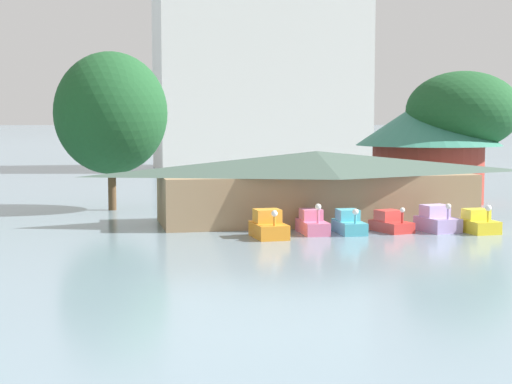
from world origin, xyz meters
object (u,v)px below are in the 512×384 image
(shoreline_tree_right, at_px, (463,111))
(pedal_boat_orange, at_px, (269,227))
(pedal_boat_pink, at_px, (312,224))
(green_roof_pavilion, at_px, (428,142))
(pedal_boat_yellow, at_px, (478,223))
(boathouse, at_px, (316,185))
(background_building_block, at_px, (259,63))
(pedal_boat_cyan, at_px, (349,224))
(shoreline_tree_mid, at_px, (111,113))
(pedal_boat_red, at_px, (391,223))
(pedal_boat_lavender, at_px, (437,221))

(shoreline_tree_right, bearing_deg, pedal_boat_orange, -142.06)
(pedal_boat_pink, distance_m, green_roof_pavilion, 19.71)
(pedal_boat_yellow, xyz_separation_m, boathouse, (-7.63, 6.39, 1.78))
(shoreline_tree_right, bearing_deg, background_building_block, 97.75)
(pedal_boat_orange, distance_m, pedal_boat_yellow, 11.98)
(pedal_boat_pink, bearing_deg, shoreline_tree_right, 131.50)
(pedal_boat_orange, xyz_separation_m, pedal_boat_yellow, (11.97, -0.50, -0.07))
(pedal_boat_cyan, height_order, shoreline_tree_mid, shoreline_tree_mid)
(pedal_boat_red, height_order, green_roof_pavilion, green_roof_pavilion)
(pedal_boat_red, xyz_separation_m, background_building_block, (4.75, 58.27, 13.12))
(pedal_boat_cyan, distance_m, shoreline_tree_mid, 20.01)
(pedal_boat_yellow, height_order, green_roof_pavilion, green_roof_pavilion)
(pedal_boat_lavender, xyz_separation_m, pedal_boat_yellow, (2.03, -0.99, -0.06))
(pedal_boat_yellow, bearing_deg, pedal_boat_orange, -96.79)
(boathouse, height_order, background_building_block, background_building_block)
(pedal_boat_yellow, relative_size, shoreline_tree_right, 0.24)
(pedal_boat_lavender, bearing_deg, shoreline_tree_mid, -139.54)
(pedal_boat_cyan, height_order, shoreline_tree_right, shoreline_tree_right)
(shoreline_tree_mid, height_order, background_building_block, background_building_block)
(pedal_boat_pink, bearing_deg, pedal_boat_yellow, 81.12)
(green_roof_pavilion, relative_size, background_building_block, 0.41)
(pedal_boat_lavender, xyz_separation_m, shoreline_tree_mid, (-17.81, 14.49, 6.19))
(pedal_boat_pink, relative_size, shoreline_tree_right, 0.29)
(green_roof_pavilion, xyz_separation_m, shoreline_tree_right, (2.25, -1.08, 2.36))
(shoreline_tree_right, bearing_deg, pedal_boat_red, -129.30)
(green_roof_pavilion, distance_m, shoreline_tree_mid, 23.89)
(pedal_boat_pink, relative_size, pedal_boat_cyan, 1.05)
(pedal_boat_pink, xyz_separation_m, shoreline_tree_mid, (-10.63, 13.82, 6.24))
(pedal_boat_yellow, relative_size, green_roof_pavilion, 0.22)
(background_building_block, bearing_deg, pedal_boat_lavender, -92.06)
(pedal_boat_cyan, bearing_deg, pedal_boat_yellow, 81.25)
(pedal_boat_cyan, height_order, pedal_boat_red, pedal_boat_cyan)
(pedal_boat_red, height_order, pedal_boat_yellow, pedal_boat_yellow)
(pedal_boat_cyan, xyz_separation_m, pedal_boat_lavender, (5.15, -0.31, 0.07))
(pedal_boat_orange, relative_size, pedal_boat_pink, 0.93)
(pedal_boat_lavender, relative_size, green_roof_pavilion, 0.24)
(shoreline_tree_right, bearing_deg, pedal_boat_cyan, -135.01)
(pedal_boat_orange, height_order, green_roof_pavilion, green_roof_pavilion)
(pedal_boat_lavender, bearing_deg, shoreline_tree_right, 138.57)
(pedal_boat_orange, xyz_separation_m, green_roof_pavilion, (15.93, 15.25, 4.03))
(pedal_boat_orange, bearing_deg, green_roof_pavilion, 130.58)
(pedal_boat_pink, height_order, pedal_boat_yellow, pedal_boat_pink)
(pedal_boat_cyan, relative_size, background_building_block, 0.10)
(pedal_boat_red, height_order, background_building_block, background_building_block)
(pedal_boat_cyan, bearing_deg, pedal_boat_orange, -79.07)
(pedal_boat_yellow, bearing_deg, shoreline_tree_mid, -132.34)
(pedal_boat_red, bearing_deg, pedal_boat_yellow, 58.28)
(pedal_boat_pink, xyz_separation_m, pedal_boat_yellow, (9.21, -1.66, -0.01))
(green_roof_pavilion, xyz_separation_m, background_building_block, (-3.87, 43.90, 8.97))
(pedal_boat_pink, bearing_deg, pedal_boat_cyan, 81.36)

